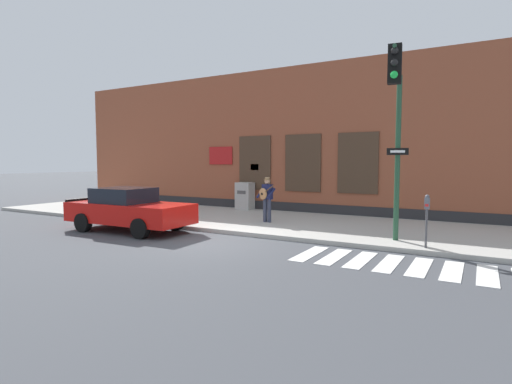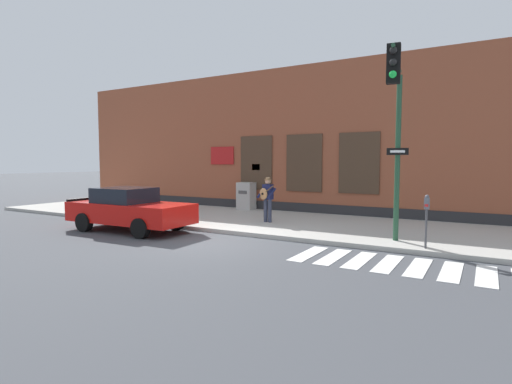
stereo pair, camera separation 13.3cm
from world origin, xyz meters
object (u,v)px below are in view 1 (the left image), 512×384
at_px(red_car, 129,209).
at_px(parking_meter, 427,213).
at_px(busker, 267,197).
at_px(utility_box, 245,196).
at_px(traffic_light, 397,118).

bearing_deg(red_car, parking_meter, 8.87).
xyz_separation_m(busker, parking_meter, (5.89, -1.97, -0.03)).
distance_m(busker, utility_box, 4.22).
bearing_deg(busker, traffic_light, -24.41).
relative_size(traffic_light, utility_box, 3.78).
height_order(red_car, parking_meter, parking_meter).
height_order(busker, parking_meter, busker).
height_order(traffic_light, utility_box, traffic_light).
distance_m(red_car, utility_box, 6.62).
bearing_deg(parking_meter, red_car, -171.13).
distance_m(red_car, traffic_light, 9.30).
bearing_deg(red_car, traffic_light, 7.38).
relative_size(traffic_light, parking_meter, 3.46).
xyz_separation_m(busker, traffic_light, (5.12, -2.32, 2.46)).
xyz_separation_m(traffic_light, parking_meter, (0.77, 0.35, -2.50)).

